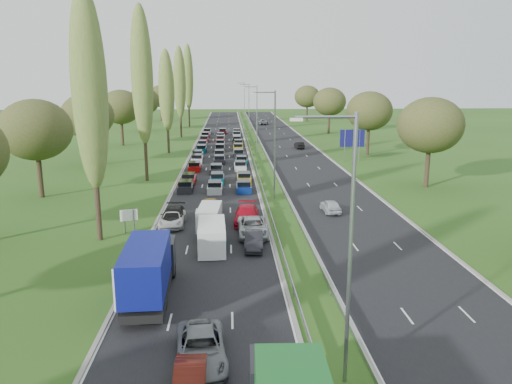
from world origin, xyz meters
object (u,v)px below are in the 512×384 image
object	(u,v)px
blue_lorry	(149,269)
white_van_rear	(210,216)
near_car_3	(173,216)
direction_sign	(352,140)
near_car_2	(172,219)
white_van_front	(212,235)
info_sign	(129,218)

from	to	relation	value
blue_lorry	white_van_rear	xyz separation A→B (m)	(3.12, 15.20, -0.92)
near_car_3	direction_sign	size ratio (longest dim) A/B	1.00
white_van_rear	direction_sign	world-z (taller)	direction_sign
near_car_2	blue_lorry	xyz separation A→B (m)	(0.32, -15.63, 1.23)
near_car_2	white_van_front	world-z (taller)	white_van_front
blue_lorry	near_car_2	bearing A→B (deg)	89.08
near_car_3	info_sign	size ratio (longest dim) A/B	2.48
near_car_2	direction_sign	bearing A→B (deg)	54.54
near_car_3	white_van_rear	xyz separation A→B (m)	(3.45, -0.97, 0.22)
white_van_rear	info_sign	size ratio (longest dim) A/B	2.30
blue_lorry	white_van_front	xyz separation A→B (m)	(3.52, 9.07, -0.81)
blue_lorry	direction_sign	xyz separation A→B (m)	(24.93, 50.71, 1.65)
white_van_rear	direction_sign	bearing A→B (deg)	62.69
white_van_front	info_sign	world-z (taller)	white_van_front
near_car_2	near_car_3	world-z (taller)	near_car_3
info_sign	white_van_rear	bearing A→B (deg)	12.07
white_van_front	white_van_rear	size ratio (longest dim) A/B	1.11
blue_lorry	info_sign	xyz separation A→B (m)	(-3.87, 13.70, -0.55)
direction_sign	info_sign	bearing A→B (deg)	-127.89
near_car_2	white_van_rear	bearing A→B (deg)	-6.85
near_car_3	white_van_front	bearing A→B (deg)	-60.29
white_van_rear	direction_sign	size ratio (longest dim) A/B	0.93
white_van_front	white_van_rear	world-z (taller)	white_van_front
white_van_front	direction_sign	distance (m)	46.89
white_van_front	near_car_3	bearing A→B (deg)	116.56
near_car_3	direction_sign	bearing A→B (deg)	55.05
near_car_3	white_van_rear	distance (m)	3.59
white_van_front	direction_sign	xyz separation A→B (m)	(21.41, 41.64, 2.46)
white_van_rear	direction_sign	xyz separation A→B (m)	(21.81, 35.51, 2.57)
near_car_3	white_van_rear	bearing A→B (deg)	-14.53
info_sign	near_car_3	bearing A→B (deg)	34.91
white_van_rear	blue_lorry	bearing A→B (deg)	-97.36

